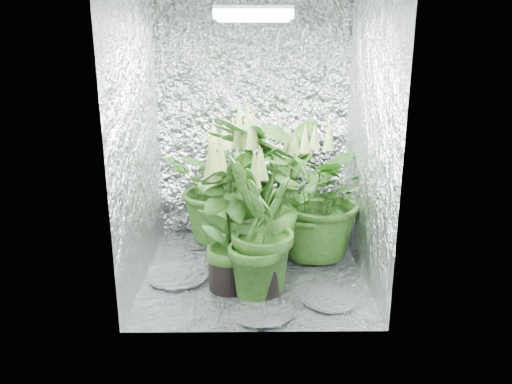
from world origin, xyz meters
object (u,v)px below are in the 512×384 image
object	(u,v)px
plant_f	(230,222)
plant_d	(254,199)
plant_b	(249,210)
circulation_fan	(321,224)
plant_c	(287,191)
plant_a	(222,184)
grow_lamp	(253,14)
plant_e	(315,196)
plant_g	(261,230)

from	to	relation	value
plant_f	plant_d	bearing A→B (deg)	53.62
plant_b	circulation_fan	world-z (taller)	plant_b
plant_b	plant_c	distance (m)	0.48
plant_a	plant_d	xyz separation A→B (m)	(0.26, -0.62, 0.06)
grow_lamp	plant_e	size ratio (longest dim) A/B	0.45
plant_b	plant_e	bearing A→B (deg)	-1.41
circulation_fan	plant_b	bearing A→B (deg)	-166.24
grow_lamp	plant_b	bearing A→B (deg)	97.47
plant_b	plant_d	distance (m)	0.30
plant_a	plant_e	world-z (taller)	plant_e
grow_lamp	circulation_fan	xyz separation A→B (m)	(0.58, 0.58, -1.66)
plant_e	plant_f	bearing A→B (deg)	-144.12
plant_e	circulation_fan	size ratio (longest dim) A/B	2.78
circulation_fan	plant_e	bearing A→B (deg)	-122.79
plant_b	plant_a	bearing A→B (deg)	121.46
plant_a	plant_f	xyz separation A→B (m)	(0.09, -0.84, -0.03)
grow_lamp	plant_g	distance (m)	1.40
plant_d	plant_g	xyz separation A→B (m)	(0.04, -0.37, -0.09)
plant_e	plant_g	size ratio (longest dim) A/B	1.06
grow_lamp	circulation_fan	distance (m)	1.85
plant_e	plant_b	bearing A→B (deg)	178.59
grow_lamp	plant_c	distance (m)	1.51
grow_lamp	plant_a	world-z (taller)	grow_lamp
plant_a	circulation_fan	xyz separation A→B (m)	(0.84, -0.03, -0.35)
plant_f	plant_g	size ratio (longest dim) A/B	1.03
plant_f	grow_lamp	bearing A→B (deg)	55.38
grow_lamp	plant_d	xyz separation A→B (m)	(0.00, -0.01, -1.25)
grow_lamp	plant_b	xyz separation A→B (m)	(-0.03, 0.23, -1.41)
grow_lamp	plant_e	world-z (taller)	grow_lamp
plant_e	plant_g	world-z (taller)	plant_e
plant_g	grow_lamp	bearing A→B (deg)	96.60
grow_lamp	plant_a	bearing A→B (deg)	113.09
plant_d	plant_f	distance (m)	0.29
plant_e	plant_g	bearing A→B (deg)	-125.14
plant_c	circulation_fan	size ratio (longest dim) A/B	2.50
plant_f	plant_a	bearing A→B (deg)	96.38
plant_d	plant_e	bearing A→B (deg)	26.63
grow_lamp	plant_b	world-z (taller)	grow_lamp
plant_a	plant_b	size ratio (longest dim) A/B	1.20
plant_a	plant_b	world-z (taller)	plant_a
circulation_fan	plant_d	bearing A→B (deg)	-150.09
plant_g	plant_a	bearing A→B (deg)	107.01
circulation_fan	plant_f	bearing A→B (deg)	-148.13
plant_b	plant_c	world-z (taller)	plant_c
grow_lamp	plant_f	size ratio (longest dim) A/B	0.46
plant_c	plant_g	distance (m)	1.00
grow_lamp	circulation_fan	size ratio (longest dim) A/B	1.25
plant_c	plant_f	distance (m)	0.94
plant_e	circulation_fan	world-z (taller)	plant_e
plant_b	plant_e	xyz separation A→B (m)	(0.50, -0.01, 0.12)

